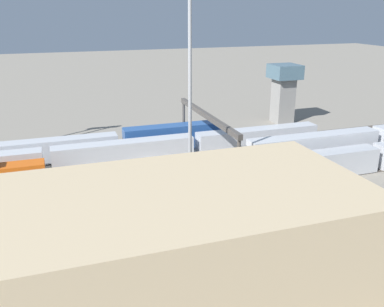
% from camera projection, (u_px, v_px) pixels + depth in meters
% --- Properties ---
extents(ground_plane, '(400.00, 400.00, 0.00)m').
position_uv_depth(ground_plane, '(153.00, 172.00, 66.25)').
color(ground_plane, gray).
extents(track_bed_0, '(140.00, 2.80, 0.12)m').
position_uv_depth(track_bed_0, '(140.00, 152.00, 75.17)').
color(track_bed_0, '#4C443D').
rests_on(track_bed_0, ground_plane).
extents(track_bed_1, '(140.00, 2.80, 0.12)m').
position_uv_depth(track_bed_1, '(146.00, 161.00, 70.70)').
color(track_bed_1, '#3D3833').
rests_on(track_bed_1, ground_plane).
extents(track_bed_2, '(140.00, 2.80, 0.12)m').
position_uv_depth(track_bed_2, '(153.00, 172.00, 66.23)').
color(track_bed_2, '#4C443D').
rests_on(track_bed_2, ground_plane).
extents(track_bed_3, '(140.00, 2.80, 0.12)m').
position_uv_depth(track_bed_3, '(161.00, 184.00, 61.75)').
color(track_bed_3, '#4C443D').
rests_on(track_bed_3, ground_plane).
extents(track_bed_4, '(140.00, 2.80, 0.12)m').
position_uv_depth(track_bed_4, '(171.00, 197.00, 57.28)').
color(track_bed_4, '#4C443D').
rests_on(track_bed_4, ground_plane).
extents(train_on_track_4, '(47.20, 3.00, 3.80)m').
position_uv_depth(train_on_track_4, '(375.00, 157.00, 66.89)').
color(train_on_track_4, '#B7BABF').
rests_on(train_on_track_4, ground_plane).
extents(train_on_track_2, '(10.00, 3.00, 5.00)m').
position_uv_depth(train_on_track_2, '(6.00, 176.00, 59.13)').
color(train_on_track_2, '#D85914').
rests_on(train_on_track_2, ground_plane).
extents(train_on_track_3, '(47.20, 3.00, 5.00)m').
position_uv_depth(train_on_track_3, '(374.00, 142.00, 72.38)').
color(train_on_track_3, silver).
rests_on(train_on_track_3, ground_plane).
extents(train_on_track_1, '(95.60, 3.00, 3.80)m').
position_uv_depth(train_on_track_1, '(47.00, 161.00, 65.33)').
color(train_on_track_1, silver).
rests_on(train_on_track_1, ground_plane).
extents(train_on_track_0, '(66.40, 3.00, 4.40)m').
position_uv_depth(train_on_track_0, '(38.00, 151.00, 69.35)').
color(train_on_track_0, '#285193').
rests_on(train_on_track_0, ground_plane).
extents(light_mast_1, '(2.80, 0.70, 29.33)m').
position_uv_depth(light_mast_1, '(190.00, 61.00, 49.84)').
color(light_mast_1, '#9EA0A5').
rests_on(light_mast_1, ground_plane).
extents(signal_gantry, '(0.70, 25.00, 8.80)m').
position_uv_depth(signal_gantry, '(207.00, 122.00, 66.52)').
color(signal_gantry, '#4C4742').
rests_on(signal_gantry, ground_plane).
extents(maintenance_shed, '(35.75, 17.99, 9.70)m').
position_uv_depth(maintenance_shed, '(169.00, 241.00, 37.51)').
color(maintenance_shed, tan).
rests_on(maintenance_shed, ground_plane).
extents(control_tower, '(6.00, 6.00, 12.83)m').
position_uv_depth(control_tower, '(284.00, 89.00, 92.88)').
color(control_tower, gray).
rests_on(control_tower, ground_plane).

